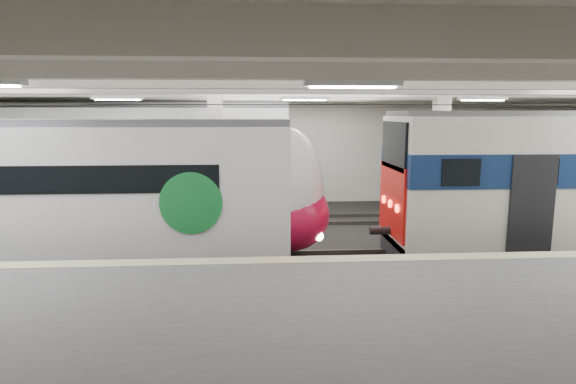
{
  "coord_description": "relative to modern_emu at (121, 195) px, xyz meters",
  "views": [
    {
      "loc": [
        -1.56,
        -13.95,
        4.47
      ],
      "look_at": [
        -0.61,
        1.0,
        2.0
      ],
      "focal_mm": 30.0,
      "sensor_mm": 36.0,
      "label": 1
    }
  ],
  "objects": [
    {
      "name": "modern_emu",
      "position": [
        0.0,
        0.0,
        0.0
      ],
      "size": [
        13.24,
        2.74,
        4.3
      ],
      "color": "white",
      "rests_on": "ground"
    },
    {
      "name": "station_hall",
      "position": [
        5.52,
        -1.74,
        1.13
      ],
      "size": [
        36.0,
        24.0,
        5.75
      ],
      "color": "black",
      "rests_on": "ground"
    },
    {
      "name": "far_train",
      "position": [
        -2.49,
        5.5,
        0.39
      ],
      "size": [
        15.47,
        3.75,
        4.85
      ],
      "rotation": [
        0.0,
        0.0,
        -0.04
      ],
      "color": "white",
      "rests_on": "ground"
    }
  ]
}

